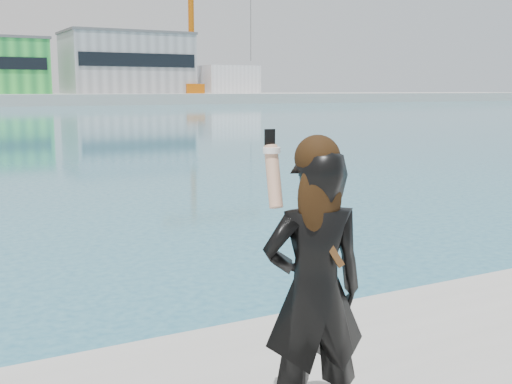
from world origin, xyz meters
The scene contains 5 objects.
warehouse_grey_right centered at (40.00, 127.98, 8.26)m, with size 25.50×15.35×12.50m.
ancillary_shed centered at (62.00, 126.00, 5.00)m, with size 12.00×10.00×6.00m, color silver.
dock_crane centered at (53.20, 122.00, 15.07)m, with size 23.00×4.00×24.00m.
flagpole_right centered at (22.09, 121.00, 6.54)m, with size 1.28×0.16×8.00m.
woman centered at (0.11, -0.81, 1.70)m, with size 0.70×0.54×1.78m.
Camera 1 is at (-1.90, -3.78, 2.81)m, focal length 45.00 mm.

